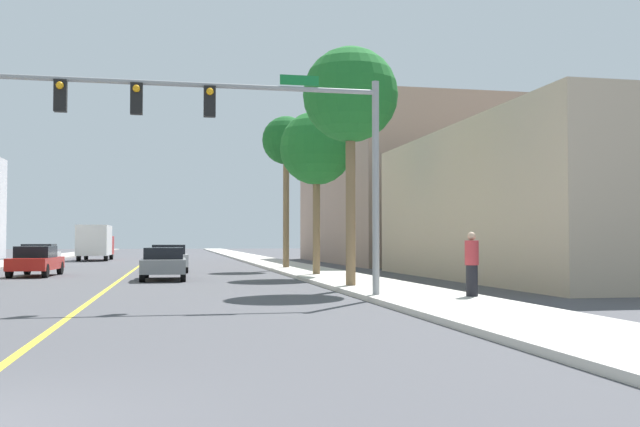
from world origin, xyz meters
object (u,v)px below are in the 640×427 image
Objects in this scene: palm_far at (286,143)px; palm_near at (350,97)px; car_silver at (168,258)px; pedestrian at (472,264)px; palm_mid at (316,149)px; car_gray at (164,263)px; car_white at (39,256)px; delivery_truck at (95,242)px; traffic_signal_mast at (240,126)px; car_red at (36,261)px.

palm_near is at bearing -91.13° from palm_far.
car_silver is 21.86m from pedestrian.
car_gray is at bearing -173.26° from palm_mid.
car_white is at bearing 160.48° from palm_far.
palm_far is at bearing -59.39° from delivery_truck.
delivery_truck is (-8.19, 42.18, -3.26)m from traffic_signal_mast.
traffic_signal_mast is 6.14m from palm_near.
palm_near is 1.86× the size of car_red.
palm_mid reaches higher than delivery_truck.
palm_far is 25.65m from delivery_truck.
palm_mid reaches higher than car_white.
car_white is 1.00× the size of car_red.
car_gray is at bearing 118.05° from car_white.
palm_far is 9.37m from car_silver.
palm_mid is (0.45, 8.24, -0.77)m from palm_near.
car_silver is at bearing -166.57° from palm_far.
car_red is at bearing 164.74° from palm_mid.
delivery_truck is (1.51, 16.53, 0.81)m from car_white.
pedestrian is (8.45, -12.72, 0.31)m from car_gray.
palm_mid is 1.69× the size of car_red.
pedestrian is at bearing -83.00° from palm_mid.
delivery_truck is at bearing 120.46° from palm_far.
traffic_signal_mast is at bearing -85.77° from car_silver.
traffic_signal_mast is 27.73m from car_white.
car_gray is 7.48m from car_silver.
car_gray is 0.62× the size of delivery_truck.
car_red is (1.61, -9.80, -0.04)m from car_white.
car_red is at bearing 99.27° from car_white.
car_red is (-8.09, 15.85, -4.10)m from traffic_signal_mast.
palm_mid reaches higher than car_gray.
car_white is at bearing -46.83° from pedestrian.
traffic_signal_mast is at bearing -78.84° from car_gray.
car_red is at bearing -153.89° from car_silver.
palm_near reaches higher than car_red.
car_silver is at bearing 135.00° from palm_mid.
car_silver is (0.11, 7.48, 0.03)m from car_gray.
palm_mid is at bearing 86.87° from palm_near.
delivery_truck is 4.00× the size of pedestrian.
car_gray is 2.49× the size of pedestrian.
car_white is 10.09m from car_silver.
palm_far is 4.90× the size of pedestrian.
palm_mid is at bearing -89.14° from palm_far.
palm_mid reaches higher than car_silver.
palm_far reaches higher than car_red.
car_white is at bearing 118.64° from car_gray.
palm_far is 1.96× the size of car_red.
traffic_signal_mast is 43.09m from delivery_truck.
palm_far is 1.96× the size of car_white.
traffic_signal_mast is 13.26m from palm_mid.
pedestrian is at bearing -71.39° from delivery_truck.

